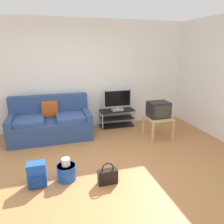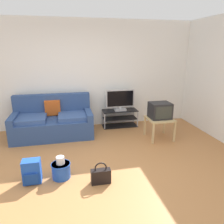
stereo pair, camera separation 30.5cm
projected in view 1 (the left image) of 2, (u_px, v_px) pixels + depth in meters
ground_plane at (96, 177)px, 3.45m from camera, size 9.00×9.80×0.02m
wall_back at (74, 75)px, 5.31m from camera, size 9.00×0.10×2.70m
wall_right at (222, 79)px, 4.65m from camera, size 0.10×3.60×2.70m
couch at (51, 123)px, 4.91m from camera, size 1.81×0.92×0.94m
tv_stand at (117, 118)px, 5.63m from camera, size 0.91×0.38×0.44m
flat_tv at (117, 100)px, 5.47m from camera, size 0.74×0.22×0.55m
side_table at (158, 120)px, 4.87m from camera, size 0.56×0.56×0.48m
crt_tv at (158, 110)px, 4.81m from camera, size 0.46×0.39×0.35m
backpack at (37, 175)px, 3.16m from camera, size 0.27×0.25×0.37m
handbag at (108, 176)px, 3.22m from camera, size 0.30×0.12×0.35m
cleaning_bucket at (66, 171)px, 3.31m from camera, size 0.30×0.30×0.37m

